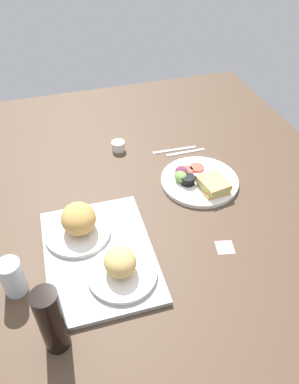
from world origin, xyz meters
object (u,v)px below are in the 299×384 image
(bread_plate_near, at_px, (121,267))
(drinking_glass, at_px, (12,277))
(fork, at_px, (186,152))
(knife, at_px, (174,150))
(bread_plate_far, at_px, (78,223))
(plate_with_salad, at_px, (199,180))
(serving_tray, at_px, (99,255))
(espresso_cup, at_px, (118,146))
(sticky_note, at_px, (225,247))
(soda_bottle, at_px, (51,321))

(bread_plate_near, distance_m, drinking_glass, 0.30)
(fork, xyz_separation_m, knife, (0.03, 0.04, 0.00))
(bread_plate_far, xyz_separation_m, plate_with_salad, (0.13, -0.47, -0.04))
(serving_tray, xyz_separation_m, drinking_glass, (-0.05, 0.25, 0.05))
(serving_tray, xyz_separation_m, bread_plate_far, (0.11, 0.04, 0.05))
(bread_plate_near, bearing_deg, espresso_cup, -12.22)
(fork, bearing_deg, serving_tray, 44.48)
(drinking_glass, bearing_deg, sticky_note, -92.51)
(knife, bearing_deg, soda_bottle, 54.16)
(plate_with_salad, xyz_separation_m, drinking_glass, (-0.29, 0.68, 0.04))
(bread_plate_far, xyz_separation_m, fork, (0.34, -0.50, -0.05))
(serving_tray, bearing_deg, drinking_glass, 101.58)
(plate_with_salad, distance_m, sticky_note, 0.32)
(bread_plate_far, bearing_deg, soda_bottle, 162.64)
(plate_with_salad, xyz_separation_m, sticky_note, (-0.32, 0.04, -0.02))
(fork, bearing_deg, drinking_glass, 35.27)
(serving_tray, height_order, bread_plate_near, bread_plate_near)
(fork, relative_size, knife, 0.89)
(bread_plate_far, bearing_deg, plate_with_salad, -74.57)
(serving_tray, distance_m, soda_bottle, 0.31)
(plate_with_salad, height_order, drinking_glass, drinking_glass)
(espresso_cup, height_order, fork, espresso_cup)
(plate_with_salad, bearing_deg, sticky_note, 172.73)
(serving_tray, xyz_separation_m, soda_bottle, (-0.25, 0.15, 0.10))
(serving_tray, distance_m, sticky_note, 0.40)
(bread_plate_near, bearing_deg, drinking_glass, 81.76)
(drinking_glass, height_order, sticky_note, drinking_glass)
(espresso_cup, distance_m, sticky_note, 0.65)
(bread_plate_near, xyz_separation_m, plate_with_salad, (0.33, -0.38, -0.03))
(plate_with_salad, distance_m, espresso_cup, 0.39)
(drinking_glass, distance_m, fork, 0.86)
(espresso_cup, bearing_deg, plate_with_salad, -141.46)
(bread_plate_near, distance_m, plate_with_salad, 0.51)
(sticky_note, bearing_deg, bread_plate_far, 66.94)
(drinking_glass, height_order, soda_bottle, soda_bottle)
(knife, bearing_deg, fork, 145.60)
(serving_tray, relative_size, bread_plate_far, 2.12)
(bread_plate_near, xyz_separation_m, drinking_glass, (0.04, 0.30, 0.01))
(plate_with_salad, distance_m, fork, 0.21)
(serving_tray, height_order, knife, serving_tray)
(drinking_glass, bearing_deg, bread_plate_near, -98.24)
(serving_tray, bearing_deg, knife, -41.23)
(serving_tray, height_order, soda_bottle, soda_bottle)
(bread_plate_far, height_order, drinking_glass, same)
(drinking_glass, bearing_deg, serving_tray, -78.42)
(soda_bottle, relative_size, sticky_note, 3.84)
(drinking_glass, relative_size, knife, 0.62)
(bread_plate_far, distance_m, espresso_cup, 0.50)
(knife, relative_size, sticky_note, 3.39)
(espresso_cup, bearing_deg, drinking_glass, 143.67)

